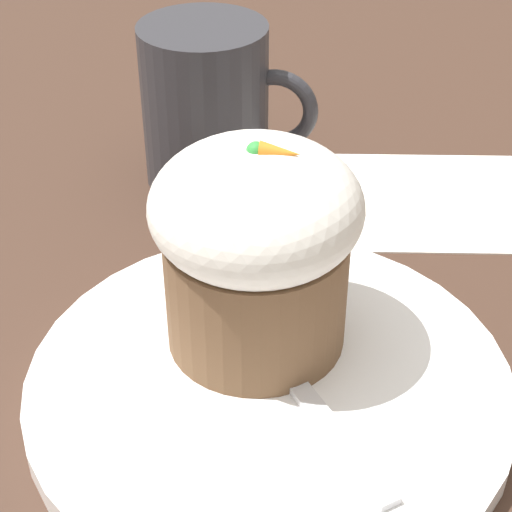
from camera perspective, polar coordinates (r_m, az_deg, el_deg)
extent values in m
plane|color=#3D281E|center=(0.43, 0.88, -9.26)|extent=(4.00, 4.00, 0.00)
cylinder|color=white|center=(0.42, 0.89, -8.60)|extent=(0.24, 0.24, 0.01)
cylinder|color=brown|center=(0.42, 0.00, -2.16)|extent=(0.09, 0.09, 0.06)
ellipsoid|color=white|center=(0.39, 0.00, 3.30)|extent=(0.10, 0.10, 0.06)
cone|color=orange|center=(0.38, 1.50, 6.89)|extent=(0.02, 0.01, 0.01)
sphere|color=green|center=(0.38, -0.01, 7.00)|extent=(0.01, 0.01, 0.01)
cube|color=silver|center=(0.39, 5.31, -11.76)|extent=(0.06, 0.08, 0.00)
ellipsoid|color=silver|center=(0.43, 1.12, -6.44)|extent=(0.06, 0.06, 0.01)
cylinder|color=#2D2D33|center=(0.57, -3.41, 10.00)|extent=(0.08, 0.08, 0.11)
torus|color=#2D2D33|center=(0.56, 1.32, 9.71)|extent=(0.06, 0.01, 0.06)
cube|color=white|center=(0.58, 11.75, 3.70)|extent=(0.15, 0.14, 0.00)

